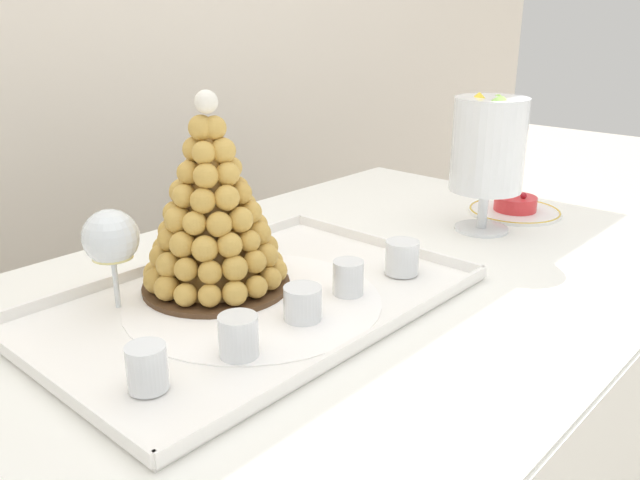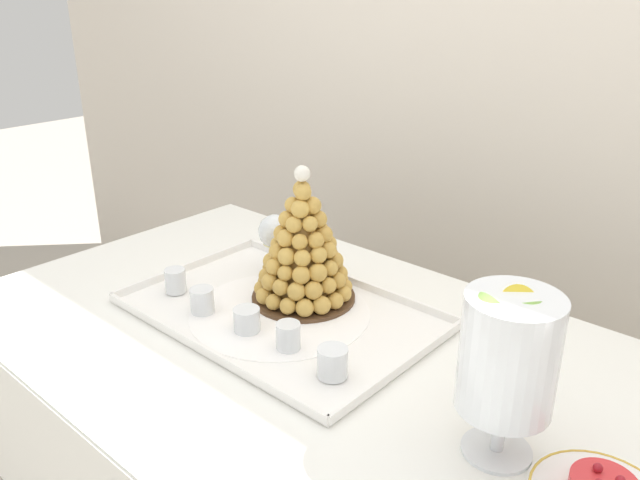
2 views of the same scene
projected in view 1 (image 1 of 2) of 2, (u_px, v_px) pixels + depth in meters
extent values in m
cylinder|color=brown|center=(380.00, 308.00, 1.88)|extent=(0.04, 0.04, 0.72)
cube|color=brown|center=(318.00, 298.00, 1.06)|extent=(1.45, 0.84, 0.02)
cube|color=white|center=(318.00, 291.00, 1.06)|extent=(1.51, 0.90, 0.00)
cube|color=white|center=(163.00, 314.00, 1.40)|extent=(1.51, 0.01, 0.37)
cube|color=white|center=(519.00, 268.00, 1.65)|extent=(0.01, 0.90, 0.37)
cube|color=white|center=(254.00, 303.00, 1.00)|extent=(0.65, 0.43, 0.01)
cube|color=white|center=(363.00, 341.00, 0.86)|extent=(0.65, 0.01, 0.02)
cube|color=white|center=(170.00, 262.00, 1.13)|extent=(0.65, 0.01, 0.02)
cube|color=white|center=(49.00, 381.00, 0.77)|extent=(0.01, 0.43, 0.02)
cube|color=white|center=(382.00, 242.00, 1.22)|extent=(0.01, 0.43, 0.02)
cylinder|color=white|center=(254.00, 301.00, 1.00)|extent=(0.39, 0.39, 0.00)
cylinder|color=#4C331E|center=(217.00, 285.00, 1.04)|extent=(0.23, 0.23, 0.01)
cone|color=#AC7E38|center=(212.00, 204.00, 1.00)|extent=(0.16, 0.16, 0.26)
sphere|color=gold|center=(259.00, 256.00, 1.10)|extent=(0.04, 0.04, 0.04)
sphere|color=gold|center=(242.00, 252.00, 1.12)|extent=(0.04, 0.04, 0.04)
sphere|color=gold|center=(221.00, 250.00, 1.13)|extent=(0.03, 0.03, 0.03)
sphere|color=gold|center=(200.00, 252.00, 1.12)|extent=(0.04, 0.04, 0.04)
sphere|color=gold|center=(180.00, 257.00, 1.10)|extent=(0.03, 0.03, 0.03)
sphere|color=gold|center=(165.00, 265.00, 1.07)|extent=(0.03, 0.03, 0.03)
sphere|color=gold|center=(156.00, 273.00, 1.03)|extent=(0.04, 0.04, 0.04)
sphere|color=gold|center=(157.00, 281.00, 1.00)|extent=(0.04, 0.04, 0.04)
sphere|color=gold|center=(167.00, 288.00, 0.97)|extent=(0.04, 0.04, 0.04)
sphere|color=gold|center=(186.00, 295.00, 0.95)|extent=(0.04, 0.04, 0.04)
sphere|color=gold|center=(210.00, 295.00, 0.95)|extent=(0.03, 0.03, 0.03)
sphere|color=gold|center=(235.00, 293.00, 0.96)|extent=(0.04, 0.04, 0.04)
sphere|color=gold|center=(256.00, 287.00, 0.98)|extent=(0.03, 0.03, 0.03)
sphere|color=gold|center=(270.00, 279.00, 1.01)|extent=(0.04, 0.04, 0.04)
sphere|color=gold|center=(275.00, 271.00, 1.04)|extent=(0.04, 0.04, 0.04)
sphere|color=gold|center=(271.00, 262.00, 1.08)|extent=(0.04, 0.04, 0.04)
sphere|color=gold|center=(240.00, 236.00, 1.10)|extent=(0.04, 0.04, 0.04)
sphere|color=gold|center=(219.00, 235.00, 1.10)|extent=(0.04, 0.04, 0.04)
sphere|color=gold|center=(197.00, 238.00, 1.09)|extent=(0.04, 0.04, 0.04)
sphere|color=gold|center=(178.00, 242.00, 1.07)|extent=(0.04, 0.04, 0.04)
sphere|color=gold|center=(165.00, 249.00, 1.04)|extent=(0.04, 0.04, 0.04)
sphere|color=gold|center=(162.00, 257.00, 1.00)|extent=(0.04, 0.04, 0.04)
sphere|color=gold|center=(169.00, 265.00, 0.97)|extent=(0.04, 0.04, 0.04)
sphere|color=gold|center=(186.00, 269.00, 0.95)|extent=(0.04, 0.04, 0.04)
sphere|color=gold|center=(210.00, 272.00, 0.95)|extent=(0.04, 0.04, 0.04)
sphere|color=gold|center=(235.00, 268.00, 0.96)|extent=(0.04, 0.04, 0.04)
sphere|color=gold|center=(255.00, 262.00, 0.98)|extent=(0.04, 0.04, 0.04)
sphere|color=gold|center=(266.00, 256.00, 1.01)|extent=(0.04, 0.04, 0.04)
sphere|color=gold|center=(266.00, 247.00, 1.05)|extent=(0.04, 0.04, 0.04)
sphere|color=gold|center=(256.00, 239.00, 1.08)|extent=(0.04, 0.04, 0.04)
sphere|color=gold|center=(222.00, 217.00, 1.08)|extent=(0.04, 0.04, 0.04)
sphere|color=gold|center=(200.00, 220.00, 1.07)|extent=(0.04, 0.04, 0.04)
sphere|color=gold|center=(180.00, 224.00, 1.05)|extent=(0.04, 0.04, 0.04)
sphere|color=gold|center=(169.00, 231.00, 1.02)|extent=(0.04, 0.04, 0.04)
sphere|color=gold|center=(170.00, 239.00, 0.98)|extent=(0.04, 0.04, 0.04)
sphere|color=gold|center=(182.00, 245.00, 0.96)|extent=(0.04, 0.04, 0.04)
sphere|color=gold|center=(205.00, 249.00, 0.95)|extent=(0.04, 0.04, 0.04)
sphere|color=gold|center=(230.00, 245.00, 0.96)|extent=(0.04, 0.04, 0.04)
sphere|color=gold|center=(249.00, 241.00, 0.98)|extent=(0.03, 0.03, 0.03)
sphere|color=gold|center=(258.00, 233.00, 1.01)|extent=(0.04, 0.04, 0.04)
sphere|color=gold|center=(255.00, 225.00, 1.05)|extent=(0.04, 0.04, 0.04)
sphere|color=gold|center=(242.00, 221.00, 1.07)|extent=(0.03, 0.03, 0.03)
sphere|color=gold|center=(207.00, 201.00, 1.06)|extent=(0.04, 0.04, 0.04)
sphere|color=gold|center=(186.00, 206.00, 1.04)|extent=(0.03, 0.03, 0.03)
sphere|color=gold|center=(175.00, 213.00, 1.00)|extent=(0.04, 0.04, 0.04)
sphere|color=gold|center=(178.00, 220.00, 0.97)|extent=(0.04, 0.04, 0.04)
sphere|color=gold|center=(195.00, 223.00, 0.95)|extent=(0.04, 0.04, 0.04)
sphere|color=gold|center=(219.00, 224.00, 0.95)|extent=(0.04, 0.04, 0.04)
sphere|color=gold|center=(240.00, 220.00, 0.97)|extent=(0.04, 0.04, 0.04)
sphere|color=gold|center=(250.00, 212.00, 1.00)|extent=(0.04, 0.04, 0.04)
sphere|color=gold|center=(245.00, 205.00, 1.04)|extent=(0.04, 0.04, 0.04)
sphere|color=gold|center=(229.00, 201.00, 1.06)|extent=(0.04, 0.04, 0.04)
sphere|color=gold|center=(197.00, 186.00, 1.03)|extent=(0.04, 0.04, 0.04)
sphere|color=gold|center=(182.00, 192.00, 1.00)|extent=(0.04, 0.04, 0.04)
sphere|color=gold|center=(184.00, 196.00, 0.97)|extent=(0.04, 0.04, 0.04)
sphere|color=gold|center=(203.00, 201.00, 0.95)|extent=(0.04, 0.04, 0.04)
sphere|color=gold|center=(227.00, 198.00, 0.96)|extent=(0.04, 0.04, 0.04)
sphere|color=gold|center=(241.00, 193.00, 0.99)|extent=(0.03, 0.03, 0.03)
sphere|color=gold|center=(237.00, 188.00, 1.02)|extent=(0.04, 0.04, 0.04)
sphere|color=gold|center=(219.00, 184.00, 1.04)|extent=(0.04, 0.04, 0.04)
sphere|color=gold|center=(193.00, 169.00, 1.00)|extent=(0.04, 0.04, 0.04)
sphere|color=gold|center=(188.00, 173.00, 0.97)|extent=(0.04, 0.04, 0.04)
sphere|color=gold|center=(206.00, 176.00, 0.95)|extent=(0.04, 0.04, 0.04)
sphere|color=gold|center=(228.00, 174.00, 0.97)|extent=(0.04, 0.04, 0.04)
sphere|color=gold|center=(231.00, 168.00, 1.00)|extent=(0.03, 0.03, 0.03)
sphere|color=gold|center=(214.00, 165.00, 1.01)|extent=(0.04, 0.04, 0.04)
sphere|color=gold|center=(195.00, 149.00, 0.98)|extent=(0.04, 0.04, 0.04)
sphere|color=gold|center=(204.00, 153.00, 0.95)|extent=(0.04, 0.04, 0.04)
sphere|color=gold|center=(223.00, 151.00, 0.97)|extent=(0.04, 0.04, 0.04)
sphere|color=gold|center=(214.00, 146.00, 0.99)|extent=(0.04, 0.04, 0.04)
sphere|color=gold|center=(201.00, 128.00, 0.96)|extent=(0.04, 0.04, 0.04)
sphere|color=gold|center=(214.00, 128.00, 0.96)|extent=(0.04, 0.04, 0.04)
sphere|color=white|center=(206.00, 102.00, 0.95)|extent=(0.03, 0.03, 0.03)
cylinder|color=silver|center=(147.00, 367.00, 0.76)|extent=(0.05, 0.05, 0.06)
cylinder|color=brown|center=(148.00, 379.00, 0.76)|extent=(0.04, 0.04, 0.02)
cylinder|color=#8C603D|center=(147.00, 364.00, 0.76)|extent=(0.04, 0.04, 0.02)
sphere|color=brown|center=(150.00, 355.00, 0.75)|extent=(0.01, 0.01, 0.01)
cylinder|color=silver|center=(239.00, 336.00, 0.83)|extent=(0.05, 0.05, 0.05)
cylinder|color=#F4EAC6|center=(239.00, 346.00, 0.84)|extent=(0.05, 0.05, 0.02)
cylinder|color=white|center=(238.00, 333.00, 0.83)|extent=(0.05, 0.05, 0.02)
sphere|color=brown|center=(238.00, 321.00, 0.83)|extent=(0.01, 0.01, 0.01)
cylinder|color=silver|center=(303.00, 303.00, 0.93)|extent=(0.06, 0.06, 0.05)
cylinder|color=brown|center=(303.00, 312.00, 0.94)|extent=(0.05, 0.05, 0.02)
cylinder|color=#8C603D|center=(303.00, 300.00, 0.93)|extent=(0.05, 0.05, 0.01)
sphere|color=brown|center=(305.00, 295.00, 0.92)|extent=(0.02, 0.02, 0.02)
cylinder|color=silver|center=(348.00, 277.00, 1.01)|extent=(0.05, 0.05, 0.05)
cylinder|color=gold|center=(348.00, 286.00, 1.02)|extent=(0.04, 0.04, 0.02)
cylinder|color=#EAC166|center=(348.00, 275.00, 1.01)|extent=(0.04, 0.04, 0.02)
sphere|color=brown|center=(349.00, 270.00, 1.00)|extent=(0.01, 0.01, 0.01)
cylinder|color=silver|center=(402.00, 257.00, 1.09)|extent=(0.06, 0.06, 0.06)
cylinder|color=gold|center=(402.00, 266.00, 1.10)|extent=(0.05, 0.05, 0.02)
cylinder|color=#EAC166|center=(402.00, 255.00, 1.09)|extent=(0.05, 0.05, 0.02)
sphere|color=brown|center=(404.00, 248.00, 1.09)|extent=(0.02, 0.02, 0.02)
cylinder|color=white|center=(481.00, 229.00, 1.34)|extent=(0.11, 0.11, 0.01)
cylinder|color=white|center=(483.00, 209.00, 1.32)|extent=(0.02, 0.02, 0.08)
cylinder|color=white|center=(488.00, 145.00, 1.28)|extent=(0.14, 0.14, 0.18)
cylinder|color=#E54C47|center=(493.00, 179.00, 1.32)|extent=(0.07, 0.05, 0.06)
cylinder|color=brown|center=(475.00, 180.00, 1.31)|extent=(0.05, 0.05, 0.05)
cylinder|color=pink|center=(492.00, 186.00, 1.27)|extent=(0.06, 0.06, 0.03)
cylinder|color=#E54C47|center=(489.00, 166.00, 1.32)|extent=(0.05, 0.05, 0.02)
cylinder|color=#D199D8|center=(479.00, 169.00, 1.29)|extent=(0.06, 0.06, 0.05)
cylinder|color=#9ED860|center=(484.00, 173.00, 1.26)|extent=(0.06, 0.05, 0.06)
cylinder|color=#9ED860|center=(499.00, 169.00, 1.30)|extent=(0.05, 0.05, 0.05)
cylinder|color=#D199D8|center=(480.00, 155.00, 1.30)|extent=(0.05, 0.05, 0.02)
cylinder|color=#F9A54C|center=(475.00, 159.00, 1.27)|extent=(0.05, 0.05, 0.03)
cylinder|color=brown|center=(493.00, 158.00, 1.28)|extent=(0.06, 0.05, 0.06)
cylinder|color=#72B2E0|center=(504.00, 155.00, 1.30)|extent=(0.07, 0.06, 0.06)
cylinder|color=#F9A54C|center=(481.00, 144.00, 1.29)|extent=(0.06, 0.06, 0.07)
cylinder|color=yellow|center=(493.00, 146.00, 1.26)|extent=(0.06, 0.05, 0.05)
cylinder|color=#F9A54C|center=(493.00, 144.00, 1.29)|extent=(0.05, 0.05, 0.05)
cylinder|color=#9ED860|center=(478.00, 133.00, 1.27)|extent=(0.05, 0.05, 0.02)
cylinder|color=yellow|center=(495.00, 135.00, 1.24)|extent=(0.06, 0.06, 0.04)
cylinder|color=#9ED860|center=(509.00, 133.00, 1.27)|extent=(0.06, 0.05, 0.05)
cylinder|color=pink|center=(488.00, 130.00, 1.30)|extent=(0.06, 0.06, 0.05)
cylinder|color=#D199D8|center=(486.00, 120.00, 1.26)|extent=(0.07, 0.05, 0.07)
cylinder|color=#F9A54C|center=(497.00, 121.00, 1.25)|extent=(0.06, 0.05, 0.06)
cylinder|color=#F9A54C|center=(501.00, 118.00, 1.28)|extent=(0.07, 0.05, 0.07)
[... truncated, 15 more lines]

